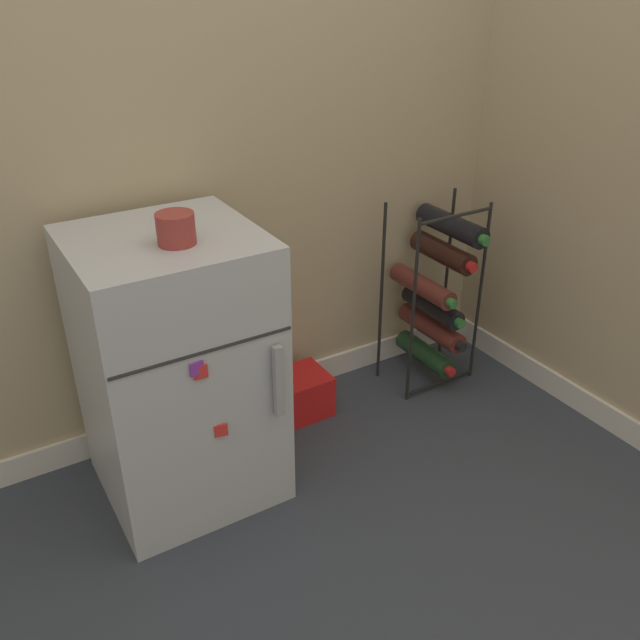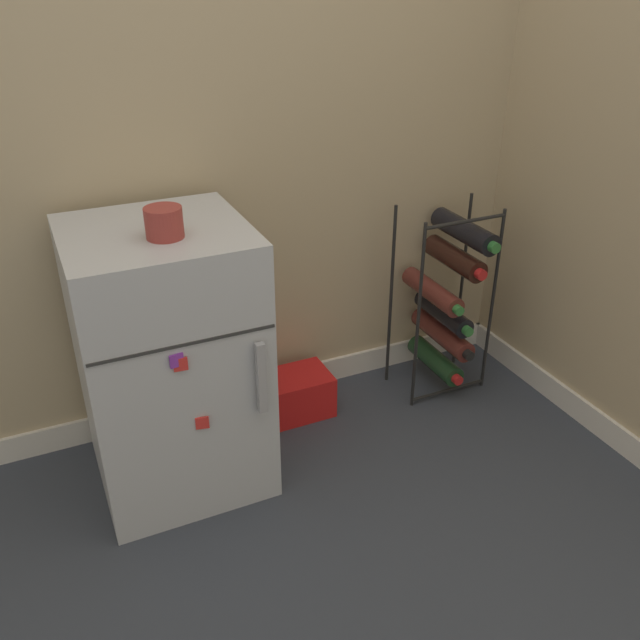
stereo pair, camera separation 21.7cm
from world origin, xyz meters
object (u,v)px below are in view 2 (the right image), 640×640
object	(u,v)px
wine_rack	(446,298)
soda_box	(290,395)
mini_fridge	(170,361)
fridge_top_cup	(164,223)

from	to	relation	value
wine_rack	soda_box	size ratio (longest dim) A/B	2.45
mini_fridge	soda_box	world-z (taller)	mini_fridge
mini_fridge	soda_box	distance (m)	0.55
fridge_top_cup	wine_rack	bearing A→B (deg)	9.11
soda_box	fridge_top_cup	world-z (taller)	fridge_top_cup
mini_fridge	wine_rack	bearing A→B (deg)	4.98
wine_rack	soda_box	distance (m)	0.66
wine_rack	mini_fridge	bearing A→B (deg)	-175.02
wine_rack	soda_box	world-z (taller)	wine_rack
wine_rack	fridge_top_cup	distance (m)	1.12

